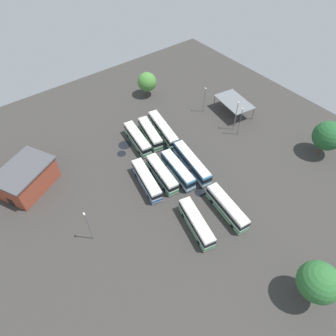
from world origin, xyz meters
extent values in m
plane|color=#383533|center=(0.00, 0.00, 0.00)|extent=(107.96, 107.96, 0.00)
cube|color=silver|center=(-15.50, -3.33, 1.88)|extent=(11.99, 4.13, 3.16)
cube|color=beige|center=(-15.50, -3.33, 3.53)|extent=(11.50, 3.87, 0.14)
cube|color=black|center=(-15.50, -3.33, 2.39)|extent=(12.05, 4.18, 1.01)
cube|color=#2D8C4C|center=(-15.50, -3.33, 1.00)|extent=(12.05, 4.18, 0.63)
cube|color=black|center=(-9.67, -4.15, 2.49)|extent=(0.35, 2.06, 1.16)
cylinder|color=black|center=(-11.73, -2.69, 0.50)|extent=(1.03, 0.44, 1.00)
cylinder|color=black|center=(-12.05, -4.98, 0.50)|extent=(1.03, 0.44, 1.00)
cylinder|color=black|center=(-18.95, -1.67, 0.50)|extent=(1.03, 0.44, 1.00)
cylinder|color=black|center=(-19.27, -3.97, 0.50)|extent=(1.03, 0.44, 1.00)
cube|color=silver|center=(-14.39, 4.39, 1.88)|extent=(11.58, 5.06, 3.16)
cube|color=beige|center=(-14.39, 4.39, 3.53)|extent=(11.10, 4.76, 0.14)
cube|color=black|center=(-14.39, 4.39, 2.39)|extent=(11.65, 5.11, 1.01)
cube|color=#2D8C4C|center=(-14.39, 4.39, 1.00)|extent=(11.65, 5.11, 0.63)
cube|color=black|center=(-8.88, 3.09, 2.49)|extent=(0.53, 2.03, 1.16)
cylinder|color=black|center=(-10.72, 4.71, 0.50)|extent=(1.04, 0.52, 1.00)
cylinder|color=black|center=(-11.25, 2.45, 0.50)|extent=(1.04, 0.52, 1.00)
cylinder|color=black|center=(-17.54, 6.33, 0.50)|extent=(1.04, 0.52, 1.00)
cylinder|color=black|center=(-18.07, 4.07, 0.50)|extent=(1.04, 0.52, 1.00)
cube|color=teal|center=(-0.92, -5.95, 1.88)|extent=(14.07, 4.72, 3.16)
cube|color=beige|center=(-0.92, -5.95, 3.53)|extent=(13.49, 4.43, 0.14)
cube|color=black|center=(-0.92, -5.95, 2.39)|extent=(14.15, 4.77, 1.01)
cube|color=silver|center=(-0.92, -5.95, 1.00)|extent=(14.15, 4.77, 0.63)
cube|color=black|center=(5.93, -7.07, 2.49)|extent=(0.39, 2.05, 1.16)
cube|color=#47474C|center=(-2.42, -5.71, 1.88)|extent=(1.30, 2.68, 3.03)
cylinder|color=black|center=(3.51, -5.50, 0.50)|extent=(1.04, 0.46, 1.00)
cylinder|color=black|center=(3.13, -7.79, 0.50)|extent=(1.04, 0.46, 1.00)
cylinder|color=black|center=(-4.97, -4.12, 0.50)|extent=(1.04, 0.46, 1.00)
cylinder|color=black|center=(-5.34, -6.41, 0.50)|extent=(1.04, 0.46, 1.00)
cube|color=teal|center=(-0.60, -1.85, 1.88)|extent=(12.09, 4.02, 3.16)
cube|color=beige|center=(-0.60, -1.85, 3.53)|extent=(11.59, 3.76, 0.14)
cube|color=black|center=(-0.60, -1.85, 2.39)|extent=(12.15, 4.06, 1.01)
cube|color=silver|center=(-0.60, -1.85, 1.00)|extent=(12.15, 4.06, 0.63)
cube|color=black|center=(5.29, -2.61, 2.49)|extent=(0.32, 2.06, 1.16)
cylinder|color=black|center=(3.19, -1.17, 0.50)|extent=(1.03, 0.43, 1.00)
cylinder|color=black|center=(2.90, -3.47, 0.50)|extent=(1.03, 0.43, 1.00)
cylinder|color=black|center=(-4.10, -0.23, 0.50)|extent=(1.03, 0.43, 1.00)
cylinder|color=black|center=(-4.40, -2.53, 0.50)|extent=(1.03, 0.43, 1.00)
cube|color=silver|center=(0.66, 1.92, 1.88)|extent=(11.55, 4.09, 3.16)
cube|color=beige|center=(0.66, 1.92, 3.53)|extent=(11.08, 3.83, 0.14)
cube|color=black|center=(0.66, 1.92, 2.39)|extent=(11.61, 4.14, 1.01)
cube|color=#2D8C4C|center=(0.66, 1.92, 1.00)|extent=(11.61, 4.14, 0.63)
cube|color=black|center=(6.27, 1.12, 2.49)|extent=(0.35, 2.05, 1.16)
cylinder|color=black|center=(4.30, 2.57, 0.50)|extent=(1.03, 0.44, 1.00)
cylinder|color=black|center=(3.97, 0.27, 0.50)|extent=(1.03, 0.44, 1.00)
cylinder|color=black|center=(-2.64, 3.56, 0.50)|extent=(1.03, 0.44, 1.00)
cylinder|color=black|center=(-2.97, 1.26, 0.50)|extent=(1.03, 0.44, 1.00)
cube|color=silver|center=(1.28, 5.89, 1.88)|extent=(11.99, 4.72, 3.16)
cube|color=beige|center=(1.28, 5.89, 3.53)|extent=(11.49, 4.43, 0.14)
cube|color=black|center=(1.28, 5.89, 2.39)|extent=(12.05, 4.77, 1.01)
cube|color=#1E56A8|center=(1.28, 5.89, 1.00)|extent=(12.05, 4.77, 0.63)
cube|color=black|center=(7.04, 4.76, 2.49)|extent=(0.45, 2.04, 1.16)
cylinder|color=black|center=(5.07, 6.33, 0.50)|extent=(1.04, 0.49, 1.00)
cylinder|color=black|center=(4.62, 4.05, 0.50)|extent=(1.04, 0.49, 1.00)
cylinder|color=black|center=(-2.07, 7.72, 0.50)|extent=(1.04, 0.49, 1.00)
cylinder|color=black|center=(-2.51, 5.45, 0.50)|extent=(1.04, 0.49, 1.00)
cube|color=silver|center=(13.36, -7.97, 1.88)|extent=(14.07, 5.20, 3.16)
cube|color=beige|center=(13.36, -7.97, 3.53)|extent=(13.49, 4.89, 0.14)
cube|color=black|center=(13.36, -7.97, 2.39)|extent=(14.15, 5.25, 1.01)
cube|color=#2D8C4C|center=(13.36, -7.97, 1.00)|extent=(14.15, 5.25, 0.63)
cube|color=black|center=(20.16, -9.34, 2.49)|extent=(0.47, 2.04, 1.16)
cube|color=#47474C|center=(11.86, -7.67, 1.88)|extent=(1.39, 2.70, 3.03)
cylinder|color=black|center=(17.79, -7.68, 0.50)|extent=(1.04, 0.49, 1.00)
cylinder|color=black|center=(17.34, -9.96, 0.50)|extent=(1.04, 0.49, 1.00)
cylinder|color=black|center=(9.38, -5.99, 0.50)|extent=(1.04, 0.49, 1.00)
cylinder|color=black|center=(8.92, -8.27, 0.50)|extent=(1.04, 0.49, 1.00)
cube|color=silver|center=(14.14, -4.25, 1.88)|extent=(11.49, 4.94, 3.16)
cube|color=beige|center=(14.14, -4.25, 3.53)|extent=(11.01, 4.64, 0.14)
cube|color=black|center=(14.14, -4.25, 2.39)|extent=(11.55, 4.99, 1.01)
cube|color=#2D8C4C|center=(14.14, -4.25, 1.00)|extent=(11.55, 4.99, 0.63)
cube|color=black|center=(19.62, -5.50, 2.49)|extent=(0.52, 2.03, 1.16)
cylinder|color=black|center=(17.79, -3.89, 0.50)|extent=(1.04, 0.51, 1.00)
cylinder|color=black|center=(17.27, -6.15, 0.50)|extent=(1.04, 0.51, 1.00)
cylinder|color=black|center=(11.01, -2.35, 0.50)|extent=(1.04, 0.51, 1.00)
cylinder|color=black|center=(10.49, -4.62, 0.50)|extent=(1.04, 0.51, 1.00)
cube|color=silver|center=(14.43, -0.37, 1.88)|extent=(12.02, 4.27, 3.16)
cube|color=beige|center=(14.43, -0.37, 3.53)|extent=(11.52, 4.00, 0.14)
cube|color=black|center=(14.43, -0.37, 2.39)|extent=(12.08, 4.32, 1.01)
cube|color=#2D8C4C|center=(14.43, -0.37, 1.00)|extent=(12.08, 4.32, 0.63)
cube|color=black|center=(20.26, -1.27, 2.49)|extent=(0.37, 2.05, 1.16)
cylinder|color=black|center=(18.21, 0.22, 0.50)|extent=(1.03, 0.45, 1.00)
cylinder|color=black|center=(17.86, -2.07, 0.50)|extent=(1.03, 0.45, 1.00)
cylinder|color=black|center=(11.00, 1.32, 0.50)|extent=(1.03, 0.45, 1.00)
cylinder|color=black|center=(10.65, -0.97, 0.50)|extent=(1.03, 0.45, 1.00)
cube|color=#99422D|center=(17.55, 27.53, 2.89)|extent=(12.73, 14.22, 5.78)
cube|color=#4C4C51|center=(17.55, 27.53, 5.96)|extent=(13.49, 15.07, 0.36)
cube|color=black|center=(14.84, 32.75, 1.10)|extent=(1.63, 0.88, 2.20)
cube|color=slate|center=(8.70, -30.36, 3.92)|extent=(11.96, 8.57, 0.20)
cylinder|color=#59595B|center=(14.34, -28.10, 1.91)|extent=(0.20, 0.20, 3.82)
cylinder|color=#59595B|center=(13.32, -34.30, 1.91)|extent=(0.20, 0.20, 3.82)
cylinder|color=#59595B|center=(4.09, -26.41, 1.91)|extent=(0.20, 0.20, 3.82)
cylinder|color=#59595B|center=(3.07, -32.62, 1.91)|extent=(0.20, 0.20, 3.82)
cylinder|color=slate|center=(-3.48, 22.53, 4.31)|extent=(0.16, 0.16, 8.63)
cube|color=silver|center=(-3.48, 22.53, 8.81)|extent=(0.56, 0.28, 0.20)
cylinder|color=slate|center=(14.41, -23.81, 3.88)|extent=(0.16, 0.16, 7.77)
cube|color=silver|center=(14.41, -23.81, 7.95)|extent=(0.56, 0.28, 0.20)
cylinder|color=slate|center=(3.19, -24.93, 4.40)|extent=(0.16, 0.16, 8.80)
cube|color=silver|center=(3.19, -24.93, 8.98)|extent=(0.56, 0.28, 0.20)
cylinder|color=slate|center=(0.97, -24.27, 4.21)|extent=(0.16, 0.16, 8.43)
cube|color=silver|center=(0.97, -24.27, 8.61)|extent=(0.56, 0.28, 0.20)
cylinder|color=brown|center=(31.74, -15.69, 1.11)|extent=(0.44, 0.44, 2.21)
sphere|color=#478438|center=(31.74, -15.69, 4.69)|extent=(5.83, 5.83, 5.83)
cylinder|color=brown|center=(-17.15, -35.72, 1.40)|extent=(0.44, 0.44, 2.81)
sphere|color=#235B2D|center=(-17.15, -35.72, 5.92)|extent=(7.33, 7.33, 7.33)
cylinder|color=brown|center=(-36.73, -1.80, 1.74)|extent=(0.44, 0.44, 3.47)
sphere|color=#2D6B33|center=(-36.73, -1.80, 6.40)|extent=(6.89, 6.89, 6.89)
cylinder|color=black|center=(-1.11, -8.56, 0.00)|extent=(1.40, 1.40, 0.01)
cylinder|color=black|center=(7.52, -6.02, 0.00)|extent=(2.85, 2.85, 0.01)
cylinder|color=black|center=(-7.95, -2.61, 0.00)|extent=(2.67, 2.67, 0.01)
cylinder|color=black|center=(16.25, 2.58, 0.00)|extent=(3.44, 3.44, 0.01)
cylinder|color=black|center=(13.98, 5.03, 0.00)|extent=(2.33, 2.33, 0.01)
camera|label=1|loc=(-36.92, 29.07, 54.29)|focal=31.89mm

